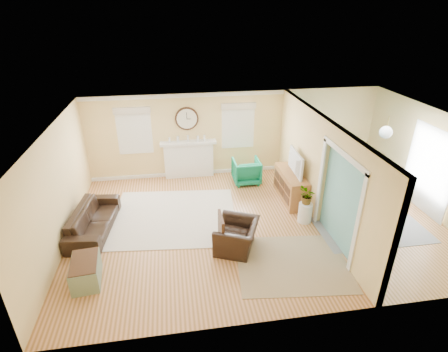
{
  "coord_description": "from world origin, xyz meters",
  "views": [
    {
      "loc": [
        -1.96,
        -7.11,
        4.91
      ],
      "look_at": [
        -0.8,
        0.3,
        1.2
      ],
      "focal_mm": 28.0,
      "sensor_mm": 36.0,
      "label": 1
    }
  ],
  "objects": [
    {
      "name": "wall_front",
      "position": [
        0.0,
        -3.0,
        1.3
      ],
      "size": [
        9.0,
        0.02,
        2.6
      ],
      "primitive_type": "cube",
      "color": "#DBC57C",
      "rests_on": "ground"
    },
    {
      "name": "dining_chair_w",
      "position": [
        1.95,
        0.09,
        0.51
      ],
      "size": [
        0.48,
        0.48,
        0.87
      ],
      "color": "white",
      "rests_on": "floor"
    },
    {
      "name": "sofa",
      "position": [
        -3.95,
        0.27,
        0.3
      ],
      "size": [
        1.03,
        2.13,
        0.6
      ],
      "primitive_type": "imported",
      "rotation": [
        0.0,
        0.0,
        1.46
      ],
      "color": "black",
      "rests_on": "floor"
    },
    {
      "name": "rug_cream",
      "position": [
        -2.06,
        0.57,
        0.01
      ],
      "size": [
        3.36,
        2.99,
        0.02
      ],
      "primitive_type": "cube",
      "rotation": [
        0.0,
        0.0,
        -0.1
      ],
      "color": "beige",
      "rests_on": "floor"
    },
    {
      "name": "dining_chair_e",
      "position": [
        3.35,
        0.12,
        0.54
      ],
      "size": [
        0.47,
        0.47,
        0.91
      ],
      "color": "gray",
      "rests_on": "floor"
    },
    {
      "name": "wall_left",
      "position": [
        -4.5,
        0.0,
        1.3
      ],
      "size": [
        0.02,
        6.0,
        2.6
      ],
      "primitive_type": "cube",
      "color": "#DBC57C",
      "rests_on": "ground"
    },
    {
      "name": "garden_stool",
      "position": [
        1.17,
        -0.15,
        0.25
      ],
      "size": [
        0.34,
        0.34,
        0.5
      ],
      "primitive_type": "cylinder",
      "color": "white",
      "rests_on": "floor"
    },
    {
      "name": "dining_table",
      "position": [
        2.65,
        0.13,
        0.35
      ],
      "size": [
        1.35,
        2.11,
        0.7
      ],
      "primitive_type": "imported",
      "rotation": [
        0.0,
        0.0,
        1.45
      ],
      "color": "#412A1A",
      "rests_on": "floor"
    },
    {
      "name": "rug_jute",
      "position": [
        0.35,
        -1.64,
        0.01
      ],
      "size": [
        2.48,
        2.11,
        0.01
      ],
      "primitive_type": "cube",
      "rotation": [
        0.0,
        0.0,
        -0.11
      ],
      "color": "tan",
      "rests_on": "floor"
    },
    {
      "name": "ceiling",
      "position": [
        0.0,
        0.0,
        2.6
      ],
      "size": [
        9.0,
        6.0,
        0.02
      ],
      "primitive_type": "cube",
      "color": "white",
      "rests_on": "wall_back"
    },
    {
      "name": "partition",
      "position": [
        1.51,
        0.28,
        1.36
      ],
      "size": [
        0.17,
        6.0,
        2.6
      ],
      "color": "#DBC57C",
      "rests_on": "ground"
    },
    {
      "name": "eames_chair",
      "position": [
        -0.71,
        -0.93,
        0.32
      ],
      "size": [
        1.19,
        1.25,
        0.64
      ],
      "primitive_type": "imported",
      "rotation": [
        0.0,
        0.0,
        -1.98
      ],
      "color": "black",
      "rests_on": "floor"
    },
    {
      "name": "floor",
      "position": [
        0.0,
        0.0,
        0.0
      ],
      "size": [
        9.0,
        9.0,
        0.0
      ],
      "primitive_type": "plane",
      "color": "brown",
      "rests_on": "ground"
    },
    {
      "name": "window_right",
      "position": [
        0.05,
        2.95,
        1.66
      ],
      "size": [
        1.05,
        0.13,
        1.42
      ],
      "color": "white",
      "rests_on": "wall_back"
    },
    {
      "name": "window_left",
      "position": [
        -3.05,
        2.95,
        1.66
      ],
      "size": [
        1.05,
        0.13,
        1.42
      ],
      "color": "white",
      "rests_on": "wall_back"
    },
    {
      "name": "fireplace",
      "position": [
        -1.5,
        2.88,
        0.6
      ],
      "size": [
        1.7,
        0.3,
        1.17
      ],
      "color": "white",
      "rests_on": "ground"
    },
    {
      "name": "dining_chair_n",
      "position": [
        2.6,
        1.19,
        0.6
      ],
      "size": [
        0.55,
        0.55,
        1.01
      ],
      "color": "gray",
      "rests_on": "floor"
    },
    {
      "name": "credenza",
      "position": [
        1.16,
        0.99,
        0.4
      ],
      "size": [
        0.52,
        1.52,
        0.8
      ],
      "color": "#AA793D",
      "rests_on": "floor"
    },
    {
      "name": "wall_back",
      "position": [
        0.0,
        3.0,
        1.3
      ],
      "size": [
        9.0,
        0.02,
        2.6
      ],
      "primitive_type": "cube",
      "color": "#DBC57C",
      "rests_on": "ground"
    },
    {
      "name": "potted_plant",
      "position": [
        1.17,
        -0.15,
        0.73
      ],
      "size": [
        0.53,
        0.55,
        0.46
      ],
      "primitive_type": "imported",
      "rotation": [
        0.0,
        0.0,
        4.07
      ],
      "color": "#337F33",
      "rests_on": "garden_stool"
    },
    {
      "name": "wall_right",
      "position": [
        4.5,
        0.0,
        1.3
      ],
      "size": [
        0.02,
        6.0,
        2.6
      ],
      "primitive_type": "cube",
      "color": "#DBC57C",
      "rests_on": "ground"
    },
    {
      "name": "rug_grey",
      "position": [
        2.65,
        0.13,
        0.01
      ],
      "size": [
        2.6,
        3.26,
        0.01
      ],
      "primitive_type": "cube",
      "color": "gray",
      "rests_on": "floor"
    },
    {
      "name": "dining_chair_s",
      "position": [
        2.72,
        -1.06,
        0.59
      ],
      "size": [
        0.56,
        0.56,
        1.01
      ],
      "color": "gray",
      "rests_on": "floor"
    },
    {
      "name": "wall_clock",
      "position": [
        -1.5,
        2.97,
        1.85
      ],
      "size": [
        0.7,
        0.07,
        0.7
      ],
      "color": "#412A1A",
      "rests_on": "wall_back"
    },
    {
      "name": "green_chair",
      "position": [
        0.18,
        2.19,
        0.37
      ],
      "size": [
        0.79,
        0.81,
        0.74
      ],
      "primitive_type": "imported",
      "rotation": [
        0.0,
        0.0,
        3.15
      ],
      "color": "#1D6B53",
      "rests_on": "floor"
    },
    {
      "name": "french_doors",
      "position": [
        4.45,
        0.0,
        1.1
      ],
      "size": [
        0.06,
        1.7,
        2.2
      ],
      "color": "white",
      "rests_on": "ground"
    },
    {
      "name": "trunk",
      "position": [
        -3.8,
        -1.49,
        0.24
      ],
      "size": [
        0.6,
        0.89,
        0.49
      ],
      "color": "gray",
      "rests_on": "floor"
    },
    {
      "name": "tv",
      "position": [
        1.14,
        0.99,
        1.11
      ],
      "size": [
        0.19,
        1.08,
        0.62
      ],
      "primitive_type": "imported",
      "rotation": [
        0.0,
        0.0,
        1.52
      ],
      "color": "black",
      "rests_on": "credenza"
    },
    {
      "name": "pendant",
      "position": [
        3.0,
        0.0,
        2.2
      ],
      "size": [
        0.3,
        0.3,
        0.55
      ],
      "color": "gold",
      "rests_on": "ceiling"
    }
  ]
}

